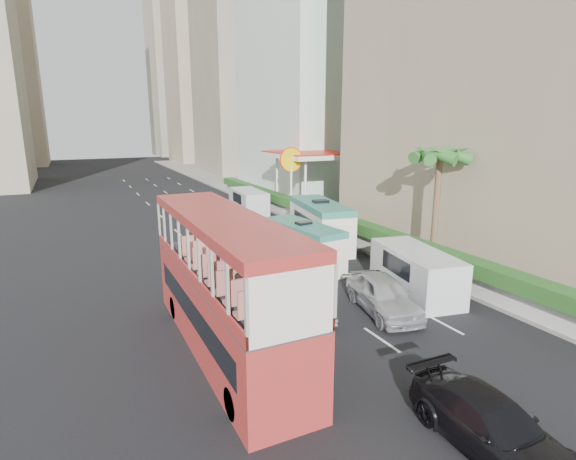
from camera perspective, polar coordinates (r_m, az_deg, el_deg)
ground_plane at (r=19.91m, az=9.13°, el=-10.99°), size 200.00×200.00×0.00m
double_decker_bus at (r=16.43m, az=-8.08°, el=-6.81°), size 2.50×11.00×5.06m
car_silver_lane_a at (r=20.14m, az=0.65°, el=-10.52°), size 1.97×5.05×1.64m
car_silver_lane_b at (r=20.68m, az=11.89°, el=-10.16°), size 2.91×5.15×1.65m
car_black at (r=13.87m, az=24.10°, el=-24.05°), size 2.13×4.89×1.40m
van_asset at (r=36.24m, az=-6.06°, el=0.34°), size 2.92×5.36×1.42m
minibus_near at (r=25.91m, az=1.96°, el=-2.00°), size 2.55×5.94×2.56m
minibus_far at (r=30.26m, az=4.11°, el=0.68°), size 3.42×7.10×3.02m
panel_van_near at (r=22.83m, az=15.88°, el=-5.16°), size 3.16×5.79×2.19m
panel_van_far at (r=41.41m, az=-5.02°, el=3.55°), size 2.47×5.56×2.18m
sidewalk at (r=45.03m, az=0.31°, el=3.11°), size 6.00×120.00×0.18m
kerb_wall at (r=34.12m, az=4.27°, el=0.72°), size 0.30×44.00×1.00m
hedge at (r=33.94m, az=4.30°, el=2.12°), size 1.10×44.00×0.70m
palm_tree at (r=26.70m, az=18.27°, el=2.41°), size 0.36×0.36×6.40m
shell_station at (r=43.33m, az=2.68°, el=6.25°), size 6.50×8.00×5.50m
tower_mid at (r=79.93m, az=-4.87°, el=25.57°), size 16.00×16.00×50.00m
tower_far_a at (r=101.53m, az=-10.67°, el=21.08°), size 14.00×14.00×44.00m
tower_far_b at (r=122.46m, az=-13.55°, el=18.66°), size 14.00×14.00×40.00m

